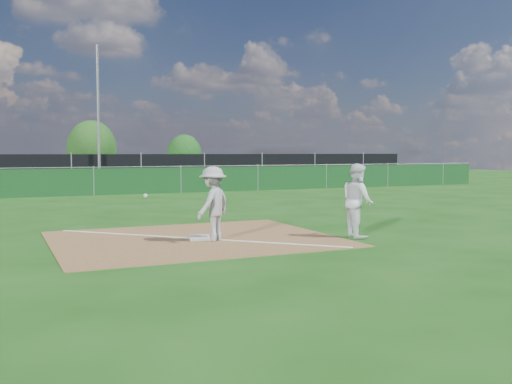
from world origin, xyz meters
The scene contains 14 objects.
ground centered at (0.00, 10.00, 0.00)m, with size 90.00×90.00×0.00m, color #15470F.
infield_dirt centered at (0.00, 1.00, 0.01)m, with size 6.00×5.00×0.02m, color brown.
foul_line centered at (0.00, 1.00, 0.03)m, with size 0.08×7.00×0.01m, color white.
green_fence centered at (0.00, 15.00, 0.60)m, with size 44.00×0.05×1.20m, color #0F3816.
black_fence centered at (0.00, 23.00, 0.90)m, with size 46.00×0.04×1.80m, color black.
parking_lot centered at (0.00, 28.00, 0.01)m, with size 46.00×9.00×0.01m, color black.
light_pole centered at (1.50, 22.70, 4.00)m, with size 0.16×0.16×8.00m, color slate.
first_base centered at (0.05, 0.77, 0.06)m, with size 0.42×0.42×0.09m, color silver.
play_at_first centered at (0.26, 0.52, 0.81)m, with size 2.10×1.09×1.59m.
runner centered at (3.44, -0.23, 0.83)m, with size 0.81×0.63×1.66m, color white.
car_mid centered at (-1.94, 27.84, 0.81)m, with size 1.70×4.86×1.60m, color black.
car_right centered at (5.94, 28.23, 0.63)m, with size 1.73×4.27×1.24m, color black.
tree_mid centered at (2.68, 33.24, 2.21)m, with size 3.63×3.63×4.30m.
tree_right centered at (10.30, 34.45, 1.74)m, with size 2.84×2.84×3.37m.
Camera 1 is at (-3.94, -10.86, 1.91)m, focal length 40.00 mm.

